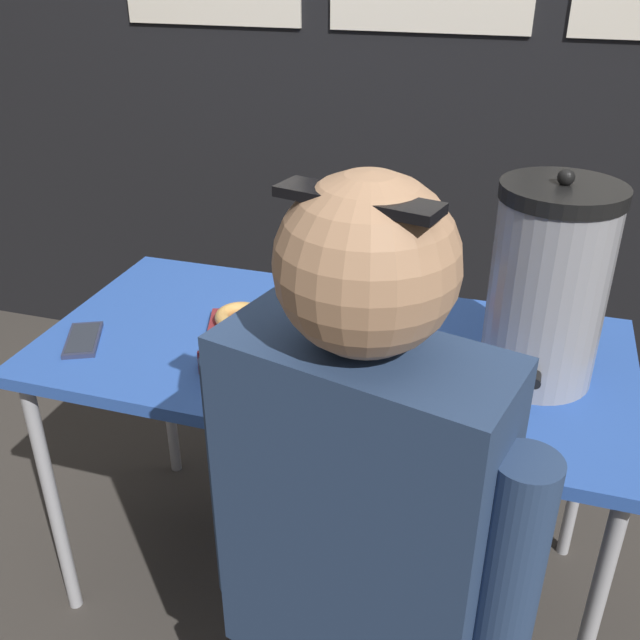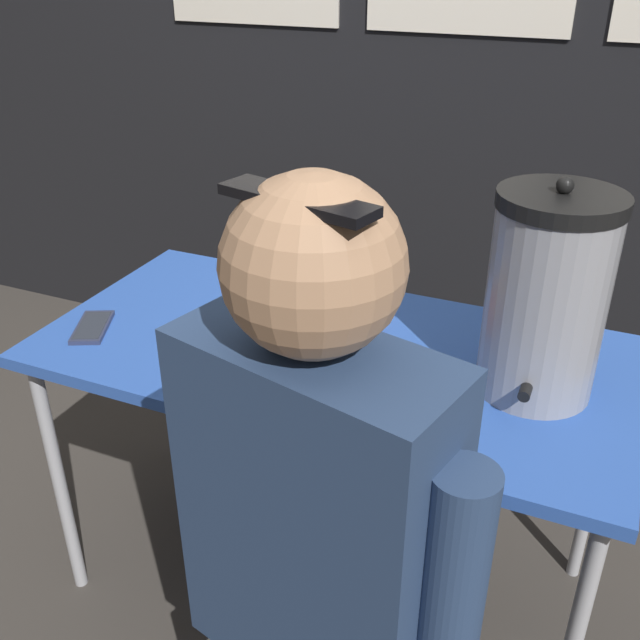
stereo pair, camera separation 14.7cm
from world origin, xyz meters
TOP-DOWN VIEW (x-y plane):
  - ground_plane at (0.00, 0.00)m, footprint 12.00×12.00m
  - folding_table at (0.00, 0.00)m, footprint 1.27×0.64m
  - donut_box at (-0.09, -0.02)m, footprint 0.44×0.37m
  - coffee_urn at (0.42, 0.01)m, footprint 0.23×0.26m
  - cell_phone at (-0.53, -0.14)m, footprint 0.12×0.16m
  - person_seated at (0.20, -0.53)m, footprint 0.52×0.28m

SIDE VIEW (x-z plane):
  - ground_plane at x=0.00m, z-range 0.00..0.00m
  - person_seated at x=0.20m, z-range -0.01..1.25m
  - folding_table at x=0.00m, z-range 0.30..1.01m
  - cell_phone at x=-0.53m, z-range 0.71..0.72m
  - donut_box at x=-0.09m, z-range 0.70..0.75m
  - coffee_urn at x=0.42m, z-range 0.69..1.12m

